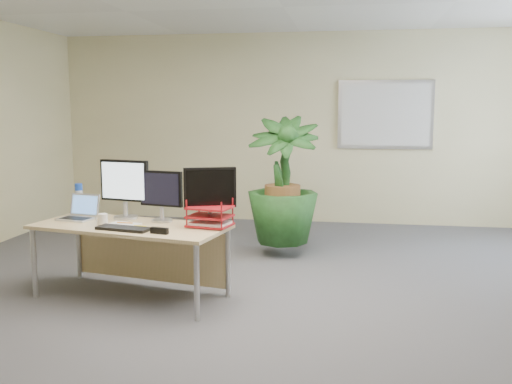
% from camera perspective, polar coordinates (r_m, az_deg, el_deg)
% --- Properties ---
extents(floor, '(8.00, 8.00, 0.00)m').
position_cam_1_polar(floor, '(4.57, -0.53, -12.70)').
color(floor, '#49494E').
rests_on(floor, ground).
extents(back_wall, '(7.00, 0.04, 2.70)m').
position_cam_1_polar(back_wall, '(8.23, 4.33, 6.34)').
color(back_wall, beige).
rests_on(back_wall, floor).
extents(whiteboard, '(1.30, 0.04, 0.95)m').
position_cam_1_polar(whiteboard, '(8.17, 12.81, 7.55)').
color(whiteboard, silver).
rests_on(whiteboard, back_wall).
extents(desk, '(1.78, 1.02, 0.64)m').
position_cam_1_polar(desk, '(5.14, -11.91, -4.49)').
color(desk, tan).
rests_on(desk, floor).
extents(floor_plant, '(0.87, 0.87, 1.50)m').
position_cam_1_polar(floor_plant, '(6.33, 2.67, 0.28)').
color(floor_plant, '#183B15').
rests_on(floor_plant, floor).
extents(monitor_left, '(0.48, 0.22, 0.53)m').
position_cam_1_polar(monitor_left, '(5.29, -13.01, 0.67)').
color(monitor_left, '#B0B0B5').
rests_on(monitor_left, desk).
extents(monitor_right, '(0.40, 0.18, 0.45)m').
position_cam_1_polar(monitor_right, '(5.10, -9.46, -0.06)').
color(monitor_right, '#B0B0B5').
rests_on(monitor_right, desk).
extents(monitor_dark, '(0.44, 0.20, 0.50)m').
position_cam_1_polar(monitor_dark, '(4.89, -4.62, -0.02)').
color(monitor_dark, '#B0B0B5').
rests_on(monitor_dark, desk).
extents(laptop, '(0.35, 0.32, 0.22)m').
position_cam_1_polar(laptop, '(5.43, -17.19, -1.98)').
color(laptop, silver).
rests_on(laptop, desk).
extents(keyboard, '(0.48, 0.24, 0.03)m').
position_cam_1_polar(keyboard, '(4.85, -13.10, -3.57)').
color(keyboard, black).
rests_on(keyboard, desk).
extents(coffee_mug, '(0.12, 0.08, 0.09)m').
position_cam_1_polar(coffee_mug, '(5.11, -15.11, -2.63)').
color(coffee_mug, white).
rests_on(coffee_mug, desk).
extents(spiral_notebook, '(0.30, 0.25, 0.01)m').
position_cam_1_polar(spiral_notebook, '(5.04, -13.18, -3.20)').
color(spiral_notebook, silver).
rests_on(spiral_notebook, desk).
extents(orange_pen, '(0.14, 0.01, 0.01)m').
position_cam_1_polar(orange_pen, '(5.06, -12.98, -3.02)').
color(orange_pen, orange).
rests_on(orange_pen, spiral_notebook).
extents(yellow_highlighter, '(0.11, 0.03, 0.02)m').
position_cam_1_polar(yellow_highlighter, '(4.93, -11.51, -3.39)').
color(yellow_highlighter, yellow).
rests_on(yellow_highlighter, desk).
extents(water_bottle, '(0.08, 0.08, 0.30)m').
position_cam_1_polar(water_bottle, '(5.62, -17.27, -0.76)').
color(water_bottle, silver).
rests_on(water_bottle, desk).
extents(letter_tray, '(0.40, 0.33, 0.17)m').
position_cam_1_polar(letter_tray, '(4.85, -4.63, -2.61)').
color(letter_tray, '#A8141B').
rests_on(letter_tray, desk).
extents(stapler, '(0.16, 0.07, 0.05)m').
position_cam_1_polar(stapler, '(4.64, -9.64, -3.83)').
color(stapler, black).
rests_on(stapler, desk).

